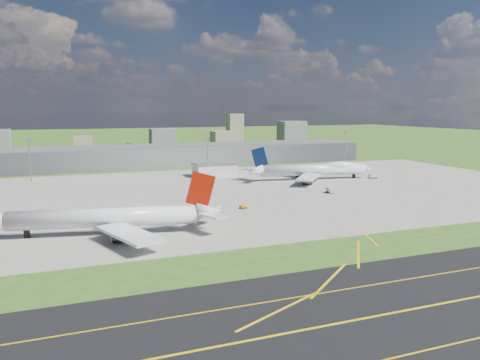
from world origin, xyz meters
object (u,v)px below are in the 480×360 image
object	(u,v)px
tug_yellow	(243,207)
van_white_near	(330,190)
van_white_far	(373,176)
airliner_red_twin	(113,218)
airliner_blue_quad	(314,170)

from	to	relation	value
tug_yellow	van_white_near	world-z (taller)	van_white_near
tug_yellow	van_white_far	size ratio (longest dim) A/B	0.71
airliner_red_twin	van_white_near	xyz separation A→B (m)	(113.84, 41.83, -4.36)
tug_yellow	airliner_blue_quad	bearing A→B (deg)	14.34
airliner_red_twin	van_white_near	world-z (taller)	airliner_red_twin
van_white_far	tug_yellow	bearing A→B (deg)	-149.98
airliner_red_twin	van_white_near	distance (m)	121.36
van_white_far	airliner_blue_quad	bearing A→B (deg)	168.38
airliner_blue_quad	van_white_near	xyz separation A→B (m)	(-15.79, -44.04, -4.41)
van_white_near	van_white_far	size ratio (longest dim) A/B	1.11
airliner_blue_quad	van_white_far	xyz separation A→B (m)	(36.60, -10.16, -4.49)
tug_yellow	van_white_near	bearing A→B (deg)	-8.06
airliner_red_twin	tug_yellow	bearing A→B (deg)	-147.69
tug_yellow	van_white_far	xyz separation A→B (m)	(108.43, 53.17, 0.45)
airliner_red_twin	van_white_near	size ratio (longest dim) A/B	13.42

